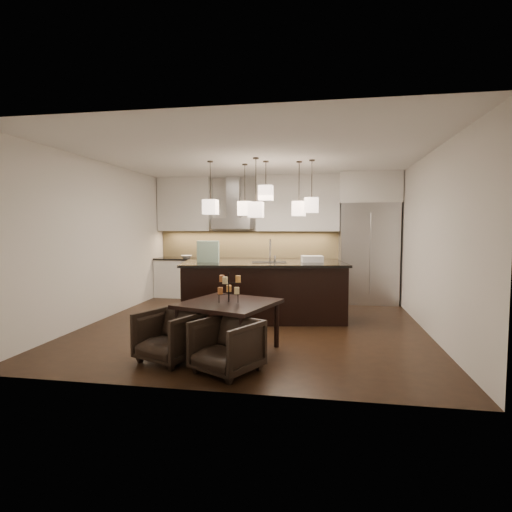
% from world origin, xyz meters
% --- Properties ---
extents(floor, '(5.50, 5.50, 0.02)m').
position_xyz_m(floor, '(0.00, 0.00, -0.01)').
color(floor, black).
rests_on(floor, ground).
extents(ceiling, '(5.50, 5.50, 0.02)m').
position_xyz_m(ceiling, '(0.00, 0.00, 2.81)').
color(ceiling, white).
rests_on(ceiling, wall_back).
extents(wall_back, '(5.50, 0.02, 2.80)m').
position_xyz_m(wall_back, '(0.00, 2.76, 1.40)').
color(wall_back, silver).
rests_on(wall_back, ground).
extents(wall_front, '(5.50, 0.02, 2.80)m').
position_xyz_m(wall_front, '(0.00, -2.76, 1.40)').
color(wall_front, silver).
rests_on(wall_front, ground).
extents(wall_left, '(0.02, 5.50, 2.80)m').
position_xyz_m(wall_left, '(-2.76, 0.00, 1.40)').
color(wall_left, silver).
rests_on(wall_left, ground).
extents(wall_right, '(0.02, 5.50, 2.80)m').
position_xyz_m(wall_right, '(2.76, 0.00, 1.40)').
color(wall_right, silver).
rests_on(wall_right, ground).
extents(refrigerator, '(1.20, 0.72, 2.15)m').
position_xyz_m(refrigerator, '(2.10, 2.38, 1.07)').
color(refrigerator, '#B7B7BA').
rests_on(refrigerator, floor).
extents(fridge_panel, '(1.26, 0.72, 0.65)m').
position_xyz_m(fridge_panel, '(2.10, 2.38, 2.47)').
color(fridge_panel, silver).
rests_on(fridge_panel, refrigerator).
extents(lower_cabinets, '(4.21, 0.62, 0.88)m').
position_xyz_m(lower_cabinets, '(-0.62, 2.43, 0.44)').
color(lower_cabinets, silver).
rests_on(lower_cabinets, floor).
extents(countertop, '(4.21, 0.66, 0.04)m').
position_xyz_m(countertop, '(-0.62, 2.43, 0.90)').
color(countertop, black).
rests_on(countertop, lower_cabinets).
extents(backsplash, '(4.21, 0.02, 0.63)m').
position_xyz_m(backsplash, '(-0.62, 2.73, 1.24)').
color(backsplash, '#CEB57A').
rests_on(backsplash, countertop).
extents(upper_cab_left, '(1.25, 0.35, 1.25)m').
position_xyz_m(upper_cab_left, '(-2.10, 2.57, 2.17)').
color(upper_cab_left, silver).
rests_on(upper_cab_left, wall_back).
extents(upper_cab_right, '(1.85, 0.35, 1.25)m').
position_xyz_m(upper_cab_right, '(0.55, 2.57, 2.17)').
color(upper_cab_right, silver).
rests_on(upper_cab_right, wall_back).
extents(hood_canopy, '(0.90, 0.52, 0.24)m').
position_xyz_m(hood_canopy, '(-0.93, 2.48, 1.72)').
color(hood_canopy, '#B7B7BA').
rests_on(hood_canopy, wall_back).
extents(hood_chimney, '(0.30, 0.28, 0.96)m').
position_xyz_m(hood_chimney, '(-0.93, 2.59, 2.32)').
color(hood_chimney, '#B7B7BA').
rests_on(hood_chimney, hood_canopy).
extents(fruit_bowl, '(0.32, 0.32, 0.06)m').
position_xyz_m(fruit_bowl, '(-2.02, 2.38, 0.95)').
color(fruit_bowl, silver).
rests_on(fruit_bowl, countertop).
extents(island_body, '(2.92, 1.56, 0.98)m').
position_xyz_m(island_body, '(0.10, 0.48, 0.49)').
color(island_body, black).
rests_on(island_body, floor).
extents(island_top, '(3.02, 1.66, 0.04)m').
position_xyz_m(island_top, '(0.10, 0.48, 1.00)').
color(island_top, black).
rests_on(island_top, island_body).
extents(faucet, '(0.15, 0.28, 0.42)m').
position_xyz_m(faucet, '(0.19, 0.60, 1.23)').
color(faucet, silver).
rests_on(faucet, island_top).
extents(tote_bag, '(0.41, 0.26, 0.38)m').
position_xyz_m(tote_bag, '(-0.88, 0.30, 1.21)').
color(tote_bag, '#296736').
rests_on(tote_bag, island_top).
extents(food_container, '(0.42, 0.33, 0.11)m').
position_xyz_m(food_container, '(0.94, 0.65, 1.08)').
color(food_container, silver).
rests_on(food_container, island_top).
extents(dining_table, '(1.40, 1.40, 0.66)m').
position_xyz_m(dining_table, '(-0.08, -1.46, 0.33)').
color(dining_table, black).
rests_on(dining_table, floor).
extents(candelabra, '(0.40, 0.40, 0.39)m').
position_xyz_m(candelabra, '(-0.08, -1.46, 0.86)').
color(candelabra, black).
rests_on(candelabra, dining_table).
extents(candle_a, '(0.09, 0.09, 0.09)m').
position_xyz_m(candle_a, '(0.03, -1.50, 0.82)').
color(candle_a, beige).
rests_on(candle_a, candelabra).
extents(candle_b, '(0.09, 0.09, 0.09)m').
position_xyz_m(candle_b, '(-0.11, -1.34, 0.82)').
color(candle_b, gold).
rests_on(candle_b, candelabra).
extents(candle_c, '(0.09, 0.09, 0.09)m').
position_xyz_m(candle_c, '(-0.18, -1.54, 0.82)').
color(candle_c, '#A75C2B').
rests_on(candle_c, candelabra).
extents(candle_d, '(0.09, 0.09, 0.09)m').
position_xyz_m(candle_d, '(0.03, -1.41, 0.96)').
color(candle_d, gold).
rests_on(candle_d, candelabra).
extents(candle_e, '(0.09, 0.09, 0.09)m').
position_xyz_m(candle_e, '(-0.19, -1.41, 0.96)').
color(candle_e, '#A75C2B').
rests_on(candle_e, candelabra).
extents(candle_f, '(0.09, 0.09, 0.09)m').
position_xyz_m(candle_f, '(-0.10, -1.57, 0.96)').
color(candle_f, beige).
rests_on(candle_f, candelabra).
extents(armchair_left, '(0.88, 0.89, 0.63)m').
position_xyz_m(armchair_left, '(-0.71, -1.95, 0.31)').
color(armchair_left, black).
rests_on(armchair_left, floor).
extents(armchair_right, '(0.89, 0.90, 0.61)m').
position_xyz_m(armchair_right, '(0.07, -2.21, 0.31)').
color(armchair_right, black).
rests_on(armchair_right, floor).
extents(pendant_a, '(0.24, 0.24, 0.26)m').
position_xyz_m(pendant_a, '(-0.84, 0.34, 2.00)').
color(pendant_a, beige).
rests_on(pendant_a, ceiling).
extents(pendant_b, '(0.24, 0.24, 0.26)m').
position_xyz_m(pendant_b, '(-0.31, 0.77, 1.99)').
color(pendant_b, beige).
rests_on(pendant_b, ceiling).
extents(pendant_c, '(0.24, 0.24, 0.26)m').
position_xyz_m(pendant_c, '(0.13, 0.50, 2.24)').
color(pendant_c, beige).
rests_on(pendant_c, ceiling).
extents(pendant_d, '(0.24, 0.24, 0.26)m').
position_xyz_m(pendant_d, '(0.70, 0.64, 1.97)').
color(pendant_d, beige).
rests_on(pendant_d, ceiling).
extents(pendant_e, '(0.24, 0.24, 0.26)m').
position_xyz_m(pendant_e, '(0.93, 0.51, 2.02)').
color(pendant_e, beige).
rests_on(pendant_e, ceiling).
extents(pendant_f, '(0.24, 0.24, 0.26)m').
position_xyz_m(pendant_f, '(0.01, 0.14, 1.94)').
color(pendant_f, beige).
rests_on(pendant_f, ceiling).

